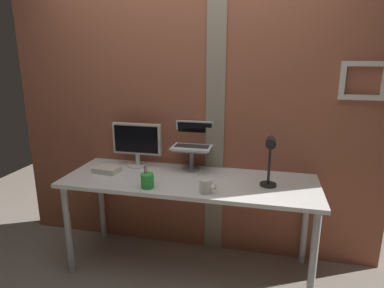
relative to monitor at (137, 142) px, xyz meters
name	(u,v)px	position (x,y,z in m)	size (l,w,h in m)	color
ground_plane	(180,267)	(0.43, -0.24, -0.98)	(6.00, 6.00, 0.00)	gray
brick_wall_back	(192,96)	(0.43, 0.18, 0.37)	(3.15, 0.16, 2.70)	#9E563D
desk	(189,188)	(0.50, -0.21, -0.29)	(1.92, 0.66, 0.76)	white
monitor	(137,142)	(0.00, 0.00, 0.00)	(0.42, 0.18, 0.37)	silver
laptop_stand	(192,155)	(0.47, 0.00, -0.09)	(0.28, 0.22, 0.19)	gray
laptop	(193,140)	(0.47, 0.06, 0.03)	(0.32, 0.26, 0.21)	white
desk_lamp	(270,156)	(1.08, -0.26, 0.02)	(0.12, 0.20, 0.38)	black
pen_cup	(147,181)	(0.25, -0.44, -0.16)	(0.09, 0.09, 0.16)	green
coffee_mug	(206,186)	(0.67, -0.44, -0.16)	(0.12, 0.08, 0.10)	silver
paper_clutter_stack	(107,170)	(-0.18, -0.21, -0.19)	(0.20, 0.14, 0.04)	silver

